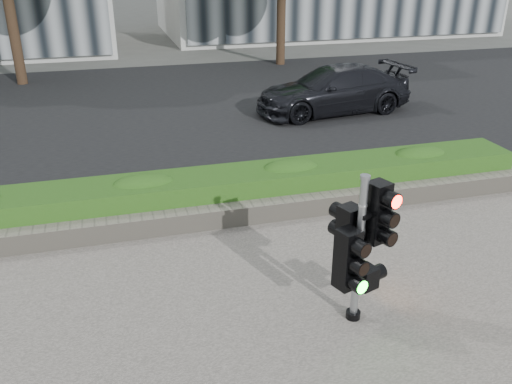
% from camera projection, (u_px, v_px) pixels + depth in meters
% --- Properties ---
extents(ground, '(120.00, 120.00, 0.00)m').
position_uv_depth(ground, '(248.00, 286.00, 7.71)').
color(ground, '#51514C').
rests_on(ground, ground).
extents(road, '(60.00, 13.00, 0.02)m').
position_uv_depth(road, '(164.00, 107.00, 16.49)').
color(road, black).
rests_on(road, ground).
extents(curb, '(60.00, 0.25, 0.12)m').
position_uv_depth(curb, '(207.00, 195.00, 10.45)').
color(curb, gray).
rests_on(curb, ground).
extents(stone_wall, '(12.00, 0.32, 0.34)m').
position_uv_depth(stone_wall, '(220.00, 216.00, 9.29)').
color(stone_wall, gray).
rests_on(stone_wall, sidewalk).
extents(hedge, '(12.00, 1.00, 0.68)m').
position_uv_depth(hedge, '(212.00, 192.00, 9.80)').
color(hedge, '#4D932D').
rests_on(hedge, sidewalk).
extents(traffic_signal, '(0.73, 0.63, 1.99)m').
position_uv_depth(traffic_signal, '(359.00, 242.00, 6.59)').
color(traffic_signal, black).
rests_on(traffic_signal, sidewalk).
extents(car_dark, '(4.74, 2.31, 1.33)m').
position_uv_depth(car_dark, '(333.00, 90.00, 15.67)').
color(car_dark, black).
rests_on(car_dark, road).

